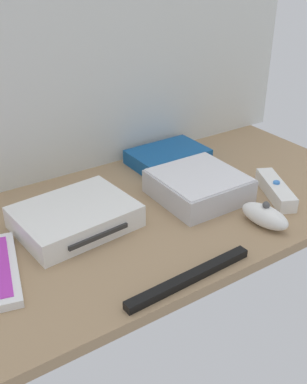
{
  "coord_description": "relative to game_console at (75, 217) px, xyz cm",
  "views": [
    {
      "loc": [
        -43.76,
        -65.84,
        47.64
      ],
      "look_at": [
        0.0,
        0.0,
        4.0
      ],
      "focal_mm": 43.04,
      "sensor_mm": 36.0,
      "label": 1
    }
  ],
  "objects": [
    {
      "name": "mini_computer",
      "position": [
        26.34,
        -3.67,
        0.44
      ],
      "size": [
        17.16,
        17.16,
        5.3
      ],
      "rotation": [
        0.0,
        0.0,
        -0.01
      ],
      "color": "silver",
      "rests_on": "ground_plane"
    },
    {
      "name": "ground_plane",
      "position": [
        15.68,
        -2.83,
        -3.2
      ],
      "size": [
        100.0,
        48.0,
        2.0
      ],
      "primitive_type": "cube",
      "color": "#9E7F5B",
      "rests_on": "ground"
    },
    {
      "name": "game_console",
      "position": [
        0.0,
        0.0,
        0.0
      ],
      "size": [
        22.3,
        17.86,
        4.4
      ],
      "rotation": [
        0.0,
        0.0,
        0.09
      ],
      "color": "white",
      "rests_on": "ground_plane"
    },
    {
      "name": "network_router",
      "position": [
        30.66,
        13.41,
        -0.5
      ],
      "size": [
        18.13,
        12.54,
        3.4
      ],
      "rotation": [
        0.0,
        0.0,
        0.01
      ],
      "color": "#145193",
      "rests_on": "ground_plane"
    },
    {
      "name": "remote_nunchuk",
      "position": [
        29.91,
        -19.16,
        -0.16
      ],
      "size": [
        5.87,
        10.55,
        5.1
      ],
      "rotation": [
        0.0,
        0.0,
        0.15
      ],
      "color": "white",
      "rests_on": "ground_plane"
    },
    {
      "name": "sensor_bar",
      "position": [
        8.27,
        -24.35,
        -1.5
      ],
      "size": [
        24.05,
        2.72,
        1.4
      ],
      "primitive_type": "cube",
      "rotation": [
        0.0,
        0.0,
        0.04
      ],
      "color": "black",
      "rests_on": "ground_plane"
    },
    {
      "name": "back_wall",
      "position": [
        15.68,
        21.77,
        29.8
      ],
      "size": [
        110.0,
        1.2,
        64.0
      ],
      "primitive_type": "cube",
      "color": "silver",
      "rests_on": "ground"
    },
    {
      "name": "remote_wand",
      "position": [
        40.09,
        -12.36,
        -0.69
      ],
      "size": [
        9.67,
        14.9,
        3.4
      ],
      "rotation": [
        0.0,
        0.0,
        -0.45
      ],
      "color": "white",
      "rests_on": "ground_plane"
    }
  ]
}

